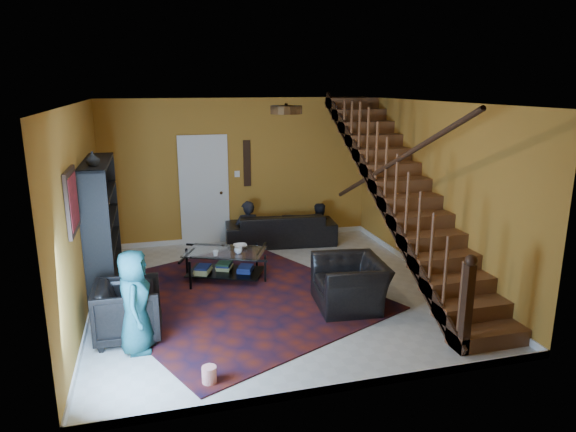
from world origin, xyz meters
name	(u,v)px	position (x,y,z in m)	size (l,w,h in m)	color
floor	(273,291)	(0.00, 0.00, 0.00)	(5.50, 5.50, 0.00)	beige
room	(178,267)	(-1.33, 1.33, 0.05)	(5.50, 5.50, 5.50)	#A76E25
staircase	(405,193)	(2.12, 0.00, 1.40)	(0.95, 5.02, 3.18)	brown
bookshelf	(103,231)	(-2.40, 0.60, 0.96)	(0.35, 1.80, 2.00)	black
door	(204,192)	(-0.70, 2.73, 1.02)	(0.82, 0.05, 2.05)	silver
framed_picture	(72,201)	(-2.57, -0.90, 1.75)	(0.04, 0.74, 0.74)	maroon
wall_hanging	(247,163)	(0.15, 2.73, 1.55)	(0.14, 0.03, 0.90)	black
ceiling_fixture	(286,110)	(0.00, -0.80, 2.74)	(0.40, 0.40, 0.10)	#3F2814
rug	(234,296)	(-0.61, -0.07, 0.01)	(3.35, 3.83, 0.02)	#4E160E
sofa	(280,228)	(0.71, 2.30, 0.31)	(2.12, 0.83, 0.62)	black
armchair_left	(128,311)	(-2.05, -0.97, 0.36)	(0.77, 0.79, 0.72)	black
armchair_right	(350,284)	(0.92, -0.81, 0.34)	(1.05, 0.91, 0.68)	black
person_adult_a	(248,234)	(0.07, 2.35, 0.22)	(0.49, 0.32, 1.34)	black
person_adult_b	(318,232)	(1.50, 2.35, 0.15)	(0.58, 0.46, 1.20)	black
person_child	(135,301)	(-1.95, -1.32, 0.62)	(0.61, 0.39, 1.24)	#1A5263
coffee_table	(225,263)	(-0.62, 0.69, 0.27)	(1.41, 1.15, 0.47)	black
cup_a	(238,250)	(-0.43, 0.52, 0.52)	(0.13, 0.13, 0.10)	#999999
cup_b	(216,253)	(-0.79, 0.50, 0.51)	(0.09, 0.09, 0.09)	#999999
bowl	(240,246)	(-0.35, 0.80, 0.49)	(0.22, 0.22, 0.05)	#999999
vase	(93,159)	(-2.41, 0.10, 2.10)	(0.18, 0.18, 0.19)	#999999
popcorn_bucket	(209,375)	(-1.22, -2.25, 0.11)	(0.16, 0.16, 0.18)	red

